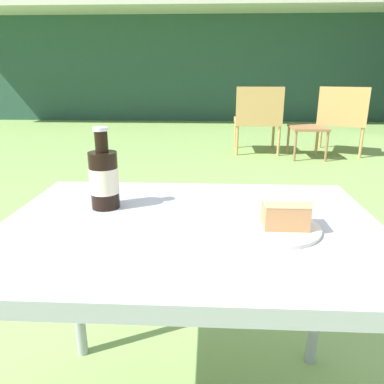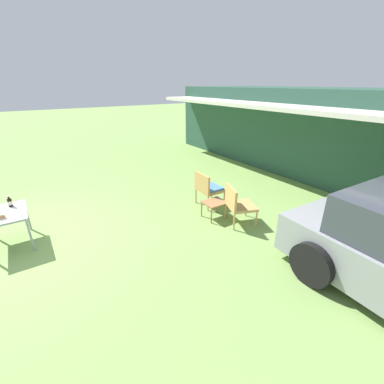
% 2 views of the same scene
% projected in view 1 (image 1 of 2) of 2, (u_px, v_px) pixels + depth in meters
% --- Properties ---
extents(cabin_building, '(11.21, 5.07, 2.74)m').
position_uv_depth(cabin_building, '(204.00, 58.00, 9.73)').
color(cabin_building, '#284C3D').
rests_on(cabin_building, ground_plane).
extents(wicker_chair_cushioned, '(0.60, 0.57, 0.87)m').
position_uv_depth(wicker_chair_cushioned, '(258.00, 116.00, 4.94)').
color(wicker_chair_cushioned, tan).
rests_on(wicker_chair_cushioned, ground_plane).
extents(wicker_chair_plain, '(0.75, 0.73, 0.87)m').
position_uv_depth(wicker_chair_plain, '(342.00, 117.00, 4.87)').
color(wicker_chair_plain, tan).
rests_on(wicker_chair_plain, ground_plane).
extents(garden_side_table, '(0.43, 0.50, 0.39)m').
position_uv_depth(garden_side_table, '(308.00, 130.00, 4.71)').
color(garden_side_table, '#996B42').
rests_on(garden_side_table, ground_plane).
extents(patio_table, '(0.96, 0.70, 0.69)m').
position_uv_depth(patio_table, '(190.00, 247.00, 0.96)').
color(patio_table, '#9EA3A8').
rests_on(patio_table, ground_plane).
extents(cake_on_plate, '(0.23, 0.23, 0.09)m').
position_uv_depth(cake_on_plate, '(279.00, 218.00, 0.89)').
color(cake_on_plate, silver).
rests_on(cake_on_plate, patio_table).
extents(cola_bottle_near, '(0.08, 0.08, 0.22)m').
position_uv_depth(cola_bottle_near, '(104.00, 178.00, 1.02)').
color(cola_bottle_near, black).
rests_on(cola_bottle_near, patio_table).
extents(fork, '(0.20, 0.05, 0.01)m').
position_uv_depth(fork, '(244.00, 228.00, 0.90)').
color(fork, silver).
rests_on(fork, patio_table).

